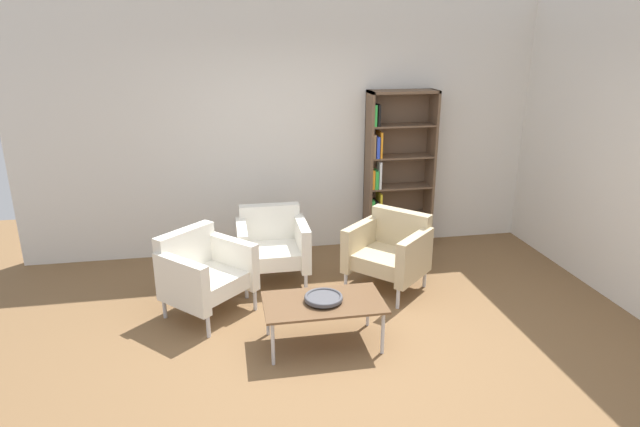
{
  "coord_description": "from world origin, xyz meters",
  "views": [
    {
      "loc": [
        -0.9,
        -3.77,
        2.51
      ],
      "look_at": [
        -0.06,
        0.84,
        0.95
      ],
      "focal_mm": 30.4,
      "sensor_mm": 36.0,
      "label": 1
    }
  ],
  "objects_px": {
    "decorative_bowl": "(324,298)",
    "armchair_near_window": "(390,250)",
    "bookshelf_tall": "(394,174)",
    "armchair_corner_red": "(272,244)",
    "armchair_spare_guest": "(203,272)",
    "coffee_table_low": "(324,305)"
  },
  "relations": [
    {
      "from": "decorative_bowl",
      "to": "armchair_near_window",
      "type": "bearing_deg",
      "value": 47.5
    },
    {
      "from": "bookshelf_tall",
      "to": "decorative_bowl",
      "type": "distance_m",
      "value": 2.46
    },
    {
      "from": "armchair_corner_red",
      "to": "armchair_spare_guest",
      "type": "distance_m",
      "value": 0.9
    },
    {
      "from": "bookshelf_tall",
      "to": "coffee_table_low",
      "type": "xyz_separation_m",
      "value": [
        -1.25,
        -2.07,
        -0.55
      ]
    },
    {
      "from": "bookshelf_tall",
      "to": "armchair_spare_guest",
      "type": "height_order",
      "value": "bookshelf_tall"
    },
    {
      "from": "decorative_bowl",
      "to": "bookshelf_tall",
      "type": "bearing_deg",
      "value": 58.93
    },
    {
      "from": "armchair_corner_red",
      "to": "armchair_near_window",
      "type": "distance_m",
      "value": 1.23
    },
    {
      "from": "bookshelf_tall",
      "to": "coffee_table_low",
      "type": "distance_m",
      "value": 2.47
    },
    {
      "from": "bookshelf_tall",
      "to": "armchair_corner_red",
      "type": "distance_m",
      "value": 1.79
    },
    {
      "from": "armchair_near_window",
      "to": "bookshelf_tall",
      "type": "bearing_deg",
      "value": 117.83
    },
    {
      "from": "bookshelf_tall",
      "to": "armchair_corner_red",
      "type": "relative_size",
      "value": 2.44
    },
    {
      "from": "decorative_bowl",
      "to": "armchair_spare_guest",
      "type": "xyz_separation_m",
      "value": [
        -0.99,
        0.75,
        -0.02
      ]
    },
    {
      "from": "armchair_corner_red",
      "to": "armchair_near_window",
      "type": "xyz_separation_m",
      "value": [
        1.17,
        -0.37,
        0.0
      ]
    },
    {
      "from": "coffee_table_low",
      "to": "armchair_corner_red",
      "type": "xyz_separation_m",
      "value": [
        -0.3,
        1.32,
        0.05
      ]
    },
    {
      "from": "coffee_table_low",
      "to": "armchair_corner_red",
      "type": "distance_m",
      "value": 1.36
    },
    {
      "from": "coffee_table_low",
      "to": "bookshelf_tall",
      "type": "bearing_deg",
      "value": 58.93
    },
    {
      "from": "bookshelf_tall",
      "to": "decorative_bowl",
      "type": "height_order",
      "value": "bookshelf_tall"
    },
    {
      "from": "bookshelf_tall",
      "to": "armchair_corner_red",
      "type": "xyz_separation_m",
      "value": [
        -1.54,
        -0.74,
        -0.5
      ]
    },
    {
      "from": "decorative_bowl",
      "to": "armchair_near_window",
      "type": "height_order",
      "value": "armchair_near_window"
    },
    {
      "from": "armchair_near_window",
      "to": "armchair_spare_guest",
      "type": "distance_m",
      "value": 1.87
    },
    {
      "from": "coffee_table_low",
      "to": "armchair_spare_guest",
      "type": "relative_size",
      "value": 1.05
    },
    {
      "from": "armchair_corner_red",
      "to": "decorative_bowl",
      "type": "bearing_deg",
      "value": -77.38
    }
  ]
}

